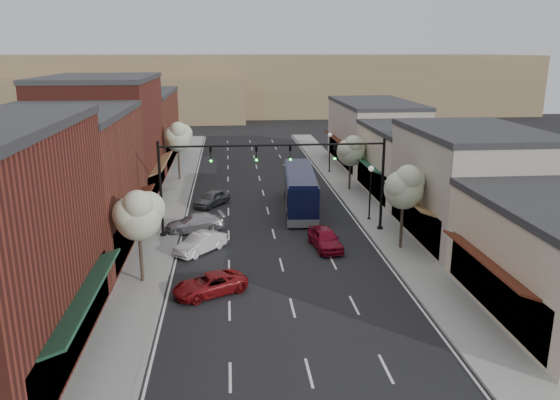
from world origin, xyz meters
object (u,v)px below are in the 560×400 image
object	(u,v)px
tree_left_far	(178,136)
lamp_post_near	(371,184)
signal_mast_left	(194,174)
parked_car_c	(195,223)
coach_bus	(300,189)
tree_right_far	(351,150)
red_hatchback	(325,238)
parked_car_b	(200,243)
parked_car_a	(210,284)
signal_mast_right	(351,171)
tree_right_near	(405,186)
tree_left_near	(139,214)
parked_car_d	(212,198)
lamp_post_far	(330,146)

from	to	relation	value
tree_left_far	lamp_post_near	distance (m)	22.33
signal_mast_left	parked_car_c	size ratio (longest dim) A/B	1.87
coach_bus	tree_right_far	bearing A→B (deg)	50.66
signal_mast_left	tree_right_far	distance (m)	18.39
red_hatchback	parked_car_b	xyz separation A→B (m)	(-8.44, 0.04, -0.06)
parked_car_a	parked_car_c	world-z (taller)	parked_car_c
signal_mast_right	coach_bus	bearing A→B (deg)	115.34
coach_bus	parked_car_a	xyz separation A→B (m)	(-7.10, -15.97, -1.18)
signal_mast_right	parked_car_b	xyz separation A→B (m)	(-10.81, -3.31, -3.97)
signal_mast_left	tree_right_near	world-z (taller)	signal_mast_left
signal_mast_left	tree_left_near	xyz separation A→B (m)	(-2.63, -8.05, -0.40)
signal_mast_right	tree_left_near	world-z (taller)	signal_mast_right
red_hatchback	parked_car_c	distance (m)	10.13
tree_left_near	parked_car_d	bearing A→B (deg)	77.55
signal_mast_right	signal_mast_left	distance (m)	11.24
parked_car_c	parked_car_b	bearing A→B (deg)	-5.53
red_hatchback	parked_car_d	xyz separation A→B (m)	(-7.96, 11.35, -0.05)
parked_car_a	parked_car_d	world-z (taller)	parked_car_d
lamp_post_far	parked_car_d	size ratio (longest dim) A/B	1.15
parked_car_c	signal_mast_right	bearing A→B (deg)	70.65
tree_right_far	lamp_post_far	bearing A→B (deg)	93.88
coach_bus	red_hatchback	bearing A→B (deg)	-82.33
signal_mast_left	parked_car_a	world-z (taller)	signal_mast_left
lamp_post_far	tree_left_near	bearing A→B (deg)	-119.78
tree_left_far	tree_left_near	bearing A→B (deg)	-90.00
signal_mast_right	parked_car_a	xyz separation A→B (m)	(-9.99, -9.87, -4.04)
lamp_post_far	parked_car_c	world-z (taller)	lamp_post_far
signal_mast_left	tree_left_far	bearing A→B (deg)	98.35
lamp_post_far	signal_mast_left	bearing A→B (deg)	-123.86
signal_mast_left	coach_bus	distance (m)	10.73
tree_right_far	tree_left_far	world-z (taller)	tree_left_far
lamp_post_near	lamp_post_far	size ratio (longest dim) A/B	1.00
tree_right_far	lamp_post_near	world-z (taller)	tree_right_far
tree_right_far	parked_car_a	bearing A→B (deg)	-120.25
signal_mast_left	lamp_post_near	bearing A→B (deg)	10.56
parked_car_b	red_hatchback	bearing A→B (deg)	40.69
red_hatchback	signal_mast_left	bearing A→B (deg)	152.59
lamp_post_near	parked_car_d	distance (m)	13.86
red_hatchback	parked_car_a	bearing A→B (deg)	-146.21
tree_right_near	parked_car_c	world-z (taller)	tree_right_near
signal_mast_right	lamp_post_near	world-z (taller)	signal_mast_right
signal_mast_right	tree_right_near	size ratio (longest dim) A/B	1.38
tree_right_near	tree_left_near	size ratio (longest dim) A/B	1.05
tree_right_far	lamp_post_far	distance (m)	8.13
lamp_post_near	red_hatchback	size ratio (longest dim) A/B	1.06
tree_left_near	tree_right_near	bearing A→B (deg)	13.55
tree_right_far	signal_mast_left	bearing A→B (deg)	-139.46
tree_right_far	parked_car_b	size ratio (longest dim) A/B	1.38
parked_car_a	parked_car_c	size ratio (longest dim) A/B	0.95
tree_left_near	parked_car_a	xyz separation A→B (m)	(3.88, -1.81, -3.64)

